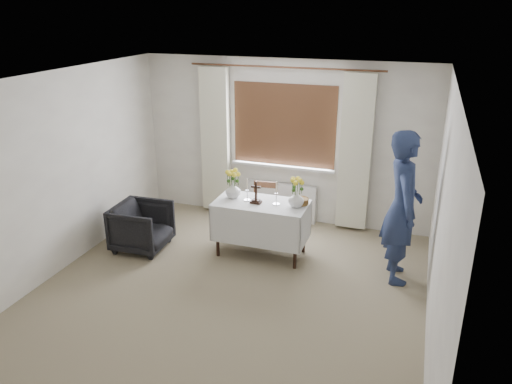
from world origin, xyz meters
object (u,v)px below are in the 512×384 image
Objects in this scene: wooden_cross at (256,192)px; flower_vase_left at (233,190)px; armchair at (142,227)px; person at (402,207)px; altar_table at (261,229)px; wooden_chair at (263,211)px; flower_vase_right at (296,199)px.

flower_vase_left is (-0.36, 0.09, -0.04)m from wooden_cross.
person is (3.42, 0.33, 0.62)m from armchair.
flower_vase_left is at bearing 172.75° from altar_table.
person reaches higher than wooden_chair.
flower_vase_right is (0.89, -0.04, -0.00)m from flower_vase_left.
altar_table is 1.51× the size of wooden_chair.
flower_vase_right is at bearing 75.13° from person.
flower_vase_left reaches higher than altar_table.
person is 1.85m from wooden_cross.
wooden_chair is at bearing 61.46° from person.
wooden_cross is 0.54m from flower_vase_right.
armchair is 3.49m from person.
wooden_cross is at bearing -80.47° from armchair.
wooden_chair is 0.70m from flower_vase_left.
person is at bearing -86.77° from armchair.
armchair is at bearing -167.18° from altar_table.
altar_table is 0.52m from wooden_chair.
armchair is at bearing -160.67° from flower_vase_left.
altar_table is at bearing -7.25° from flower_vase_left.
wooden_cross is at bearing -87.42° from wooden_chair.
wooden_cross is (-0.06, -0.04, 0.53)m from altar_table.
flower_vase_right is at bearing -2.80° from flower_vase_left.
person reaches higher than altar_table.
flower_vase_right reaches higher than armchair.
flower_vase_left is (-2.21, 0.09, -0.08)m from person.
armchair is at bearing -155.06° from wooden_chair.
person is 6.27× the size of wooden_cross.
wooden_chair is at bearing -61.87° from armchair.
flower_vase_right is (0.47, 0.01, 0.49)m from altar_table.
wooden_cross is (1.57, 0.33, 0.58)m from armchair.
armchair is at bearing -165.13° from wooden_cross.
wooden_chair is (-0.14, 0.51, 0.03)m from altar_table.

